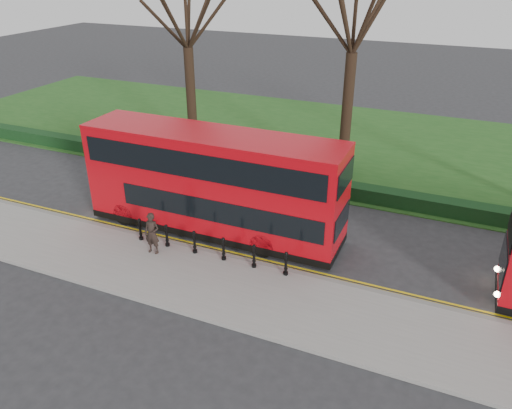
% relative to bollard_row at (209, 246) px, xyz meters
% --- Properties ---
extents(ground, '(120.00, 120.00, 0.00)m').
position_rel_bollard_row_xyz_m(ground, '(0.79, 1.35, -0.65)').
color(ground, '#28282B').
rests_on(ground, ground).
extents(pavement, '(60.00, 4.00, 0.15)m').
position_rel_bollard_row_xyz_m(pavement, '(0.79, -1.65, -0.57)').
color(pavement, gray).
rests_on(pavement, ground).
extents(kerb, '(60.00, 0.25, 0.16)m').
position_rel_bollard_row_xyz_m(kerb, '(0.79, 0.35, -0.57)').
color(kerb, slate).
rests_on(kerb, ground).
extents(grass_verge, '(60.00, 18.00, 0.06)m').
position_rel_bollard_row_xyz_m(grass_verge, '(0.79, 16.35, -0.62)').
color(grass_verge, '#1E4D19').
rests_on(grass_verge, ground).
extents(hedge, '(60.00, 0.90, 0.80)m').
position_rel_bollard_row_xyz_m(hedge, '(0.79, 8.15, -0.25)').
color(hedge, black).
rests_on(hedge, ground).
extents(yellow_line_outer, '(60.00, 0.10, 0.01)m').
position_rel_bollard_row_xyz_m(yellow_line_outer, '(0.79, 0.65, -0.64)').
color(yellow_line_outer, yellow).
rests_on(yellow_line_outer, ground).
extents(yellow_line_inner, '(60.00, 0.10, 0.01)m').
position_rel_bollard_row_xyz_m(yellow_line_inner, '(0.79, 0.85, -0.64)').
color(yellow_line_inner, yellow).
rests_on(yellow_line_inner, ground).
extents(tree_left, '(7.58, 7.58, 11.84)m').
position_rel_bollard_row_xyz_m(tree_left, '(-7.21, 11.35, 7.96)').
color(tree_left, black).
rests_on(tree_left, ground).
extents(tree_mid, '(8.03, 8.03, 12.54)m').
position_rel_bollard_row_xyz_m(tree_mid, '(2.79, 11.35, 8.47)').
color(tree_mid, black).
rests_on(tree_mid, ground).
extents(bollard_row, '(7.03, 0.15, 1.00)m').
position_rel_bollard_row_xyz_m(bollard_row, '(0.00, 0.00, 0.00)').
color(bollard_row, black).
rests_on(bollard_row, pavement).
extents(bus_lead, '(11.90, 2.73, 4.74)m').
position_rel_bollard_row_xyz_m(bus_lead, '(-0.94, 2.30, 1.74)').
color(bus_lead, '#B50710').
rests_on(bus_lead, ground).
extents(pedestrian, '(0.70, 0.48, 1.86)m').
position_rel_bollard_row_xyz_m(pedestrian, '(-2.32, -0.68, 0.43)').
color(pedestrian, black).
rests_on(pedestrian, pavement).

